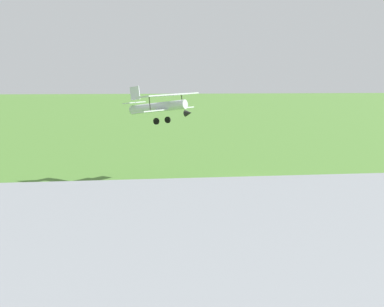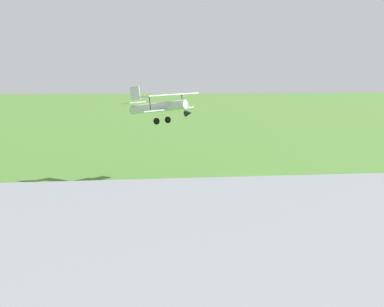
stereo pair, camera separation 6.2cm
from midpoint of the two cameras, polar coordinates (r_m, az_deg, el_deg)
name	(u,v)px [view 1 (the left image)]	position (r m, az deg, el deg)	size (l,w,h in m)	color
ground_plane	(256,181)	(59.81, 5.86, -2.47)	(400.00, 400.00, 0.00)	#47752D
biplane	(161,106)	(60.45, -2.89, 4.38)	(7.63, 7.95, 3.60)	silver
person_crossing_taxiway	(140,241)	(36.09, -4.77, -7.98)	(0.46, 0.46, 1.68)	#33723F
person_at_fence_line	(49,268)	(32.20, -12.92, -10.13)	(0.43, 0.43, 1.68)	#B23333
person_walking_on_apron	(290,244)	(35.60, 8.84, -8.19)	(0.46, 0.46, 1.77)	navy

